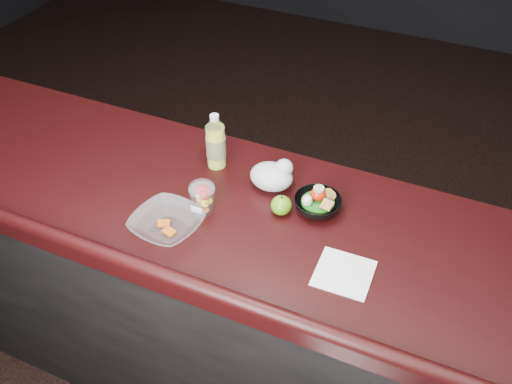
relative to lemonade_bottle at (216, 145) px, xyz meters
The scene contains 8 objects.
counter 0.64m from the lemonade_bottle, 51.38° to the right, with size 4.06×0.71×1.02m.
lemonade_bottle is the anchor object (origin of this frame).
fruit_cup 0.25m from the lemonade_bottle, 73.20° to the right, with size 0.09×0.09×0.12m.
green_apple 0.34m from the lemonade_bottle, 24.64° to the right, with size 0.07×0.07×0.07m.
plastic_bag 0.23m from the lemonade_bottle, ahead, with size 0.15×0.12×0.11m.
snack_bowl 0.41m from the lemonade_bottle, 11.13° to the right, with size 0.17×0.17×0.08m.
takeout_bowl 0.36m from the lemonade_bottle, 88.37° to the right, with size 0.24×0.24×0.05m.
paper_napkin 0.65m from the lemonade_bottle, 28.34° to the right, with size 0.16×0.16×0.00m, color white.
Camera 1 is at (0.63, -0.92, 2.27)m, focal length 40.00 mm.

